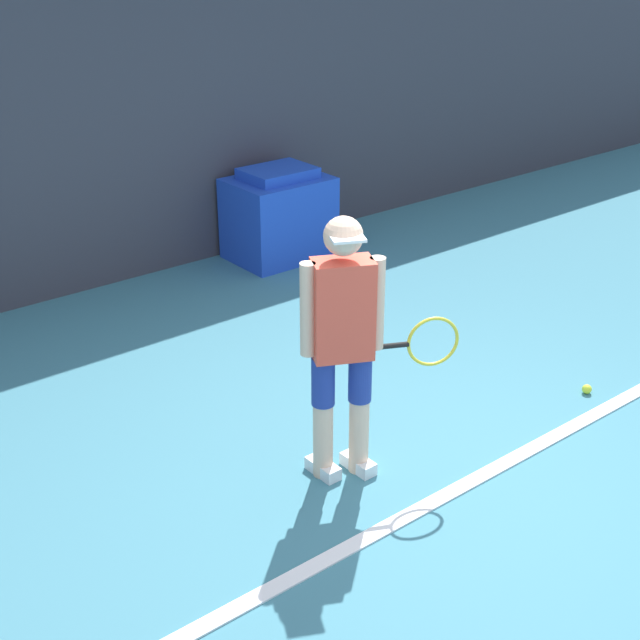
% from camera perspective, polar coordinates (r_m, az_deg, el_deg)
% --- Properties ---
extents(ground_plane, '(24.00, 24.00, 0.00)m').
position_cam_1_polar(ground_plane, '(5.45, 8.49, -10.33)').
color(ground_plane, teal).
extents(back_wall, '(24.00, 0.10, 2.62)m').
position_cam_1_polar(back_wall, '(8.05, -13.29, 11.29)').
color(back_wall, '#383842').
rests_on(back_wall, ground_plane).
extents(court_baseline, '(21.60, 0.10, 0.01)m').
position_cam_1_polar(court_baseline, '(5.42, 8.95, -10.55)').
color(court_baseline, white).
rests_on(court_baseline, ground_plane).
extents(tennis_player, '(0.86, 0.49, 1.63)m').
position_cam_1_polar(tennis_player, '(5.04, 1.57, -1.19)').
color(tennis_player, beige).
rests_on(tennis_player, ground_plane).
extents(tennis_ball, '(0.07, 0.07, 0.07)m').
position_cam_1_polar(tennis_ball, '(6.57, 16.71, -4.26)').
color(tennis_ball, '#D1E533').
rests_on(tennis_ball, ground_plane).
extents(covered_chair, '(0.93, 0.71, 0.89)m').
position_cam_1_polar(covered_chair, '(8.63, -2.65, 6.70)').
color(covered_chair, blue).
rests_on(covered_chair, ground_plane).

